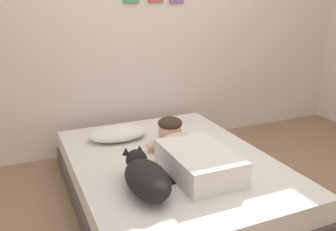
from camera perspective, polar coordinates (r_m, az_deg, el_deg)
The scene contains 8 objects.
ground_plane at distance 2.89m, azimuth 9.34°, elevation -13.99°, with size 13.43×13.43×0.00m, color #8C6B4C.
back_wall at distance 3.80m, azimuth -2.35°, elevation 13.98°, with size 4.71×0.12×2.50m.
bed at distance 2.90m, azimuth 0.57°, elevation -9.85°, with size 1.51×1.99×0.33m.
pillow at distance 3.20m, azimuth -7.87°, elevation -2.81°, with size 0.52×0.32×0.11m, color white.
person_lying at distance 2.67m, azimuth 3.51°, elevation -5.88°, with size 0.43×0.92×0.27m.
dog at distance 2.34m, azimuth -3.51°, elevation -9.59°, with size 0.26×0.57×0.21m.
coffee_cup at distance 3.25m, azimuth -0.72°, elevation -2.64°, with size 0.12×0.09×0.07m.
cell_phone at distance 2.51m, azimuth 0.33°, elevation -10.06°, with size 0.07×0.14×0.01m, color black.
Camera 1 is at (-1.39, -2.02, 1.52)m, focal length 38.67 mm.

